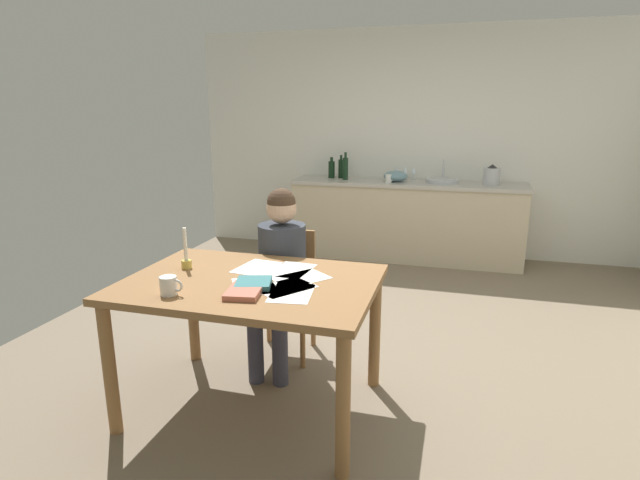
{
  "coord_description": "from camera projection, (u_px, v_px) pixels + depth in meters",
  "views": [
    {
      "loc": [
        0.59,
        -3.5,
        1.7
      ],
      "look_at": [
        -0.29,
        -0.38,
        0.85
      ],
      "focal_mm": 28.25,
      "sensor_mm": 36.0,
      "label": 1
    }
  ],
  "objects": [
    {
      "name": "paper_envelope",
      "position": [
        257.0,
        267.0,
        2.98
      ],
      "size": [
        0.25,
        0.32,
        0.0
      ],
      "primitive_type": "cube",
      "rotation": [
        0.0,
        0.0,
        -0.14
      ],
      "color": "white",
      "rests_on": "dining_table"
    },
    {
      "name": "dining_table",
      "position": [
        251.0,
        298.0,
        2.79
      ],
      "size": [
        1.38,
        0.98,
        0.78
      ],
      "color": "olive",
      "rests_on": "ground"
    },
    {
      "name": "stovetop_kettle",
      "position": [
        492.0,
        176.0,
        5.44
      ],
      "size": [
        0.18,
        0.18,
        0.22
      ],
      "color": "#B7BABF",
      "rests_on": "kitchen_counter"
    },
    {
      "name": "bottle_wine_red",
      "position": [
        345.0,
        168.0,
        5.81
      ],
      "size": [
        0.06,
        0.06,
        0.32
      ],
      "color": "black",
      "rests_on": "kitchen_counter"
    },
    {
      "name": "person_seated",
      "position": [
        280.0,
        267.0,
        3.35
      ],
      "size": [
        0.35,
        0.61,
        1.19
      ],
      "color": "#333842",
      "rests_on": "ground"
    },
    {
      "name": "sink_unit",
      "position": [
        442.0,
        181.0,
        5.6
      ],
      "size": [
        0.36,
        0.36,
        0.24
      ],
      "color": "#B2B7BC",
      "rests_on": "kitchen_counter"
    },
    {
      "name": "teacup_on_counter",
      "position": [
        389.0,
        178.0,
        5.6
      ],
      "size": [
        0.11,
        0.07,
        0.09
      ],
      "color": "white",
      "rests_on": "kitchen_counter"
    },
    {
      "name": "wine_glass_back_left",
      "position": [
        397.0,
        170.0,
        5.85
      ],
      "size": [
        0.07,
        0.07,
        0.15
      ],
      "color": "silver",
      "rests_on": "kitchen_counter"
    },
    {
      "name": "paper_bill",
      "position": [
        255.0,
        286.0,
        2.68
      ],
      "size": [
        0.34,
        0.36,
        0.0
      ],
      "primitive_type": "cube",
      "rotation": [
        0.0,
        0.0,
        0.58
      ],
      "color": "white",
      "rests_on": "dining_table"
    },
    {
      "name": "bottle_vinegar",
      "position": [
        341.0,
        168.0,
        5.96
      ],
      "size": [
        0.06,
        0.06,
        0.27
      ],
      "color": "black",
      "rests_on": "kitchen_counter"
    },
    {
      "name": "chair_at_table",
      "position": [
        286.0,
        286.0,
        3.54
      ],
      "size": [
        0.43,
        0.43,
        0.87
      ],
      "color": "olive",
      "rests_on": "ground"
    },
    {
      "name": "ground_plane",
      "position": [
        370.0,
        340.0,
        3.85
      ],
      "size": [
        5.2,
        5.2,
        0.04
      ],
      "primitive_type": "cube",
      "color": "#7A6B56"
    },
    {
      "name": "book_cookery",
      "position": [
        253.0,
        283.0,
        2.67
      ],
      "size": [
        0.23,
        0.23,
        0.03
      ],
      "primitive_type": "cube",
      "rotation": [
        0.0,
        0.0,
        0.28
      ],
      "color": "#367378",
      "rests_on": "dining_table"
    },
    {
      "name": "paper_flyer",
      "position": [
        301.0,
        278.0,
        2.8
      ],
      "size": [
        0.35,
        0.36,
        0.0
      ],
      "primitive_type": "cube",
      "rotation": [
        0.0,
        0.0,
        -0.68
      ],
      "color": "white",
      "rests_on": "dining_table"
    },
    {
      "name": "paper_receipt",
      "position": [
        285.0,
        287.0,
        2.65
      ],
      "size": [
        0.34,
        0.36,
        0.0
      ],
      "primitive_type": "cube",
      "rotation": [
        0.0,
        0.0,
        -0.62
      ],
      "color": "white",
      "rests_on": "dining_table"
    },
    {
      "name": "wine_glass_by_kettle",
      "position": [
        405.0,
        170.0,
        5.83
      ],
      "size": [
        0.07,
        0.07,
        0.15
      ],
      "color": "silver",
      "rests_on": "kitchen_counter"
    },
    {
      "name": "paper_notice",
      "position": [
        292.0,
        270.0,
        2.94
      ],
      "size": [
        0.24,
        0.31,
        0.0
      ],
      "primitive_type": "cube",
      "rotation": [
        0.0,
        0.0,
        -0.09
      ],
      "color": "white",
      "rests_on": "dining_table"
    },
    {
      "name": "kitchen_counter",
      "position": [
        406.0,
        220.0,
        5.82
      ],
      "size": [
        2.62,
        0.64,
        0.9
      ],
      "color": "beige",
      "rests_on": "ground"
    },
    {
      "name": "wine_glass_near_sink",
      "position": [
        414.0,
        170.0,
        5.8
      ],
      "size": [
        0.07,
        0.07,
        0.15
      ],
      "color": "silver",
      "rests_on": "kitchen_counter"
    },
    {
      "name": "book_magazine",
      "position": [
        245.0,
        291.0,
        2.56
      ],
      "size": [
        0.2,
        0.27,
        0.03
      ],
      "primitive_type": "cube",
      "rotation": [
        0.0,
        0.0,
        0.16
      ],
      "color": "#B96853",
      "rests_on": "dining_table"
    },
    {
      "name": "bottle_oil",
      "position": [
        332.0,
        169.0,
        5.96
      ],
      "size": [
        0.08,
        0.08,
        0.25
      ],
      "color": "black",
      "rests_on": "kitchen_counter"
    },
    {
      "name": "paper_letter",
      "position": [
        292.0,
        293.0,
        2.57
      ],
      "size": [
        0.25,
        0.32,
        0.0
      ],
      "primitive_type": "cube",
      "rotation": [
        0.0,
        0.0,
        0.14
      ],
      "color": "white",
      "rests_on": "dining_table"
    },
    {
      "name": "candlestick",
      "position": [
        186.0,
        257.0,
        2.96
      ],
      "size": [
        0.06,
        0.06,
        0.25
      ],
      "color": "gold",
      "rests_on": "dining_table"
    },
    {
      "name": "wall_back",
      "position": [
        412.0,
        144.0,
        5.94
      ],
      "size": [
        5.2,
        0.12,
        2.6
      ],
      "primitive_type": "cube",
      "color": "silver",
      "rests_on": "ground"
    },
    {
      "name": "mixing_bowl",
      "position": [
        396.0,
        176.0,
        5.68
      ],
      "size": [
        0.27,
        0.27,
        0.12
      ],
      "primitive_type": "ellipsoid",
      "color": "#668C99",
      "rests_on": "kitchen_counter"
    },
    {
      "name": "coffee_mug",
      "position": [
        169.0,
        286.0,
        2.54
      ],
      "size": [
        0.12,
        0.09,
        0.1
      ],
      "color": "white",
      "rests_on": "dining_table"
    }
  ]
}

